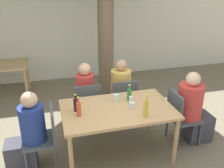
% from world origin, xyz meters
% --- Properties ---
extents(ground_plane, '(30.00, 30.00, 0.00)m').
position_xyz_m(ground_plane, '(0.00, 0.00, 0.00)').
color(ground_plane, '#706651').
extents(cafe_building_wall, '(10.00, 0.08, 2.80)m').
position_xyz_m(cafe_building_wall, '(0.00, 3.34, 1.40)').
color(cafe_building_wall, silver).
rests_on(cafe_building_wall, ground_plane).
extents(dining_table_front, '(1.58, 0.98, 0.77)m').
position_xyz_m(dining_table_front, '(0.00, 0.00, 0.69)').
color(dining_table_front, tan).
rests_on(dining_table_front, ground_plane).
extents(patio_chair_0, '(0.44, 0.44, 0.90)m').
position_xyz_m(patio_chair_0, '(-1.02, 0.00, 0.51)').
color(patio_chair_0, '#474C51').
rests_on(patio_chair_0, ground_plane).
extents(patio_chair_1, '(0.44, 0.44, 0.90)m').
position_xyz_m(patio_chair_1, '(1.02, 0.00, 0.51)').
color(patio_chair_1, '#474C51').
rests_on(patio_chair_1, ground_plane).
extents(patio_chair_2, '(0.44, 0.44, 0.90)m').
position_xyz_m(patio_chair_2, '(-0.32, 0.72, 0.51)').
color(patio_chair_2, '#474C51').
rests_on(patio_chair_2, ground_plane).
extents(patio_chair_3, '(0.44, 0.44, 0.90)m').
position_xyz_m(patio_chair_3, '(0.32, 0.72, 0.51)').
color(patio_chair_3, '#474C51').
rests_on(patio_chair_3, ground_plane).
extents(person_seated_0, '(0.56, 0.33, 1.16)m').
position_xyz_m(person_seated_0, '(-1.26, -0.00, 0.52)').
color(person_seated_0, '#383842').
rests_on(person_seated_0, ground_plane).
extents(person_seated_1, '(0.59, 0.38, 1.20)m').
position_xyz_m(person_seated_1, '(1.25, -0.00, 0.54)').
color(person_seated_1, '#383842').
rests_on(person_seated_1, ground_plane).
extents(person_seated_2, '(0.31, 0.56, 1.19)m').
position_xyz_m(person_seated_2, '(-0.32, 0.96, 0.53)').
color(person_seated_2, '#383842').
rests_on(person_seated_2, ground_plane).
extents(person_seated_3, '(0.35, 0.58, 1.20)m').
position_xyz_m(person_seated_3, '(0.32, 0.95, 0.54)').
color(person_seated_3, '#383842').
rests_on(person_seated_3, ground_plane).
extents(green_bottle_0, '(0.07, 0.07, 0.25)m').
position_xyz_m(green_bottle_0, '(0.25, 0.22, 0.87)').
color(green_bottle_0, '#287A38').
rests_on(green_bottle_0, dining_table_front).
extents(wine_bottle_1, '(0.07, 0.07, 0.25)m').
position_xyz_m(wine_bottle_1, '(-0.58, 0.08, 0.87)').
color(wine_bottle_1, '#331923').
rests_on(wine_bottle_1, dining_table_front).
extents(oil_cruet_2, '(0.07, 0.07, 0.33)m').
position_xyz_m(oil_cruet_2, '(0.30, -0.31, 0.90)').
color(oil_cruet_2, gold).
rests_on(oil_cruet_2, dining_table_front).
extents(soda_bottle_3, '(0.06, 0.06, 0.28)m').
position_xyz_m(soda_bottle_3, '(-0.56, -0.07, 0.88)').
color(soda_bottle_3, '#DB4C2D').
rests_on(soda_bottle_3, dining_table_front).
extents(drinking_glass_0, '(0.08, 0.08, 0.09)m').
position_xyz_m(drinking_glass_0, '(0.20, -0.06, 0.82)').
color(drinking_glass_0, silver).
rests_on(drinking_glass_0, dining_table_front).
extents(drinking_glass_1, '(0.08, 0.08, 0.12)m').
position_xyz_m(drinking_glass_1, '(0.04, 0.21, 0.83)').
color(drinking_glass_1, silver).
rests_on(drinking_glass_1, dining_table_front).
extents(drinking_glass_2, '(0.06, 0.06, 0.10)m').
position_xyz_m(drinking_glass_2, '(0.24, 0.11, 0.82)').
color(drinking_glass_2, silver).
rests_on(drinking_glass_2, dining_table_front).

